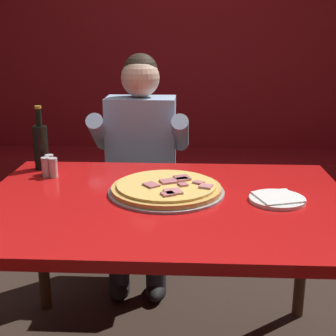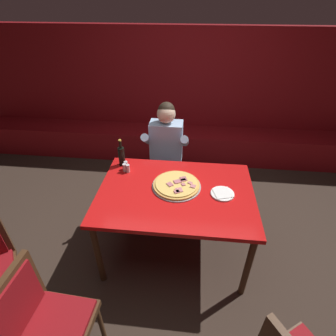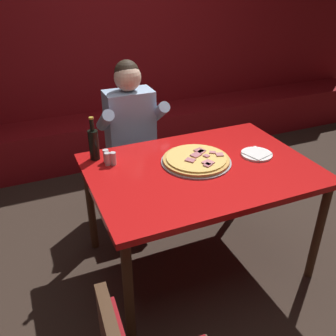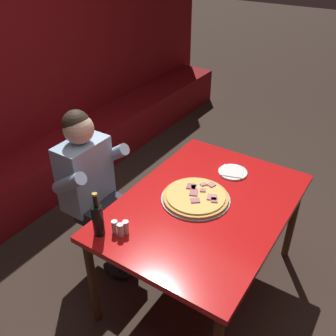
{
  "view_description": "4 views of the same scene",
  "coord_description": "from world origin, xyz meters",
  "px_view_note": "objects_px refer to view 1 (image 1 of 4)",
  "views": [
    {
      "loc": [
        0.09,
        -1.66,
        1.39
      ],
      "look_at": [
        -0.01,
        0.35,
        0.8
      ],
      "focal_mm": 50.0,
      "sensor_mm": 36.0,
      "label": 1
    },
    {
      "loc": [
        0.12,
        -1.84,
        2.3
      ],
      "look_at": [
        -0.1,
        0.28,
        0.83
      ],
      "focal_mm": 28.0,
      "sensor_mm": 36.0,
      "label": 2
    },
    {
      "loc": [
        -1.01,
        -1.82,
        1.92
      ],
      "look_at": [
        -0.19,
        0.09,
        0.76
      ],
      "focal_mm": 40.0,
      "sensor_mm": 36.0,
      "label": 3
    },
    {
      "loc": [
        -1.73,
        -0.85,
        2.29
      ],
      "look_at": [
        -0.06,
        0.25,
        0.99
      ],
      "focal_mm": 40.0,
      "sensor_mm": 36.0,
      "label": 4
    }
  ],
  "objects_px": {
    "shaker_parmesan": "(46,168)",
    "shaker_red_pepper_flakes": "(50,165)",
    "plate_white_paper": "(277,199)",
    "diner_seated_blue_shirt": "(140,160)",
    "shaker_oregano": "(53,169)",
    "main_dining_table": "(165,217)",
    "beer_bottle": "(41,146)",
    "pizza": "(167,189)"
  },
  "relations": [
    {
      "from": "pizza",
      "to": "beer_bottle",
      "type": "distance_m",
      "value": 0.67
    },
    {
      "from": "plate_white_paper",
      "to": "shaker_parmesan",
      "type": "relative_size",
      "value": 2.44
    },
    {
      "from": "main_dining_table",
      "to": "beer_bottle",
      "type": "xyz_separation_m",
      "value": [
        -0.59,
        0.38,
        0.18
      ]
    },
    {
      "from": "pizza",
      "to": "shaker_red_pepper_flakes",
      "type": "height_order",
      "value": "shaker_red_pepper_flakes"
    },
    {
      "from": "main_dining_table",
      "to": "pizza",
      "type": "xyz_separation_m",
      "value": [
        0.0,
        0.07,
        0.09
      ]
    },
    {
      "from": "plate_white_paper",
      "to": "beer_bottle",
      "type": "relative_size",
      "value": 0.72
    },
    {
      "from": "plate_white_paper",
      "to": "shaker_red_pepper_flakes",
      "type": "relative_size",
      "value": 2.44
    },
    {
      "from": "main_dining_table",
      "to": "plate_white_paper",
      "type": "relative_size",
      "value": 6.74
    },
    {
      "from": "plate_white_paper",
      "to": "shaker_oregano",
      "type": "bearing_deg",
      "value": 164.55
    },
    {
      "from": "pizza",
      "to": "plate_white_paper",
      "type": "relative_size",
      "value": 2.17
    },
    {
      "from": "plate_white_paper",
      "to": "diner_seated_blue_shirt",
      "type": "bearing_deg",
      "value": 126.92
    },
    {
      "from": "shaker_parmesan",
      "to": "shaker_red_pepper_flakes",
      "type": "bearing_deg",
      "value": 86.2
    },
    {
      "from": "beer_bottle",
      "to": "pizza",
      "type": "bearing_deg",
      "value": -27.57
    },
    {
      "from": "plate_white_paper",
      "to": "shaker_red_pepper_flakes",
      "type": "height_order",
      "value": "shaker_red_pepper_flakes"
    },
    {
      "from": "plate_white_paper",
      "to": "diner_seated_blue_shirt",
      "type": "xyz_separation_m",
      "value": [
        -0.6,
        0.8,
        -0.08
      ]
    },
    {
      "from": "pizza",
      "to": "diner_seated_blue_shirt",
      "type": "relative_size",
      "value": 0.36
    },
    {
      "from": "plate_white_paper",
      "to": "shaker_parmesan",
      "type": "xyz_separation_m",
      "value": [
        -0.96,
        0.26,
        0.03
      ]
    },
    {
      "from": "plate_white_paper",
      "to": "diner_seated_blue_shirt",
      "type": "height_order",
      "value": "diner_seated_blue_shirt"
    },
    {
      "from": "pizza",
      "to": "beer_bottle",
      "type": "xyz_separation_m",
      "value": [
        -0.59,
        0.31,
        0.09
      ]
    },
    {
      "from": "main_dining_table",
      "to": "shaker_parmesan",
      "type": "distance_m",
      "value": 0.61
    },
    {
      "from": "beer_bottle",
      "to": "shaker_parmesan",
      "type": "distance_m",
      "value": 0.15
    },
    {
      "from": "plate_white_paper",
      "to": "shaker_parmesan",
      "type": "distance_m",
      "value": 0.99
    },
    {
      "from": "beer_bottle",
      "to": "diner_seated_blue_shirt",
      "type": "height_order",
      "value": "diner_seated_blue_shirt"
    },
    {
      "from": "diner_seated_blue_shirt",
      "to": "main_dining_table",
      "type": "bearing_deg",
      "value": -77.08
    },
    {
      "from": "plate_white_paper",
      "to": "diner_seated_blue_shirt",
      "type": "relative_size",
      "value": 0.16
    },
    {
      "from": "main_dining_table",
      "to": "shaker_red_pepper_flakes",
      "type": "xyz_separation_m",
      "value": [
        -0.53,
        0.31,
        0.11
      ]
    },
    {
      "from": "main_dining_table",
      "to": "shaker_red_pepper_flakes",
      "type": "relative_size",
      "value": 16.45
    },
    {
      "from": "shaker_red_pepper_flakes",
      "to": "shaker_oregano",
      "type": "relative_size",
      "value": 1.0
    },
    {
      "from": "shaker_parmesan",
      "to": "shaker_oregano",
      "type": "bearing_deg",
      "value": -14.66
    },
    {
      "from": "pizza",
      "to": "shaker_parmesan",
      "type": "height_order",
      "value": "shaker_parmesan"
    },
    {
      "from": "main_dining_table",
      "to": "plate_white_paper",
      "type": "xyz_separation_m",
      "value": [
        0.42,
        -0.0,
        0.08
      ]
    },
    {
      "from": "shaker_oregano",
      "to": "pizza",
      "type": "bearing_deg",
      "value": -20.0
    },
    {
      "from": "beer_bottle",
      "to": "diner_seated_blue_shirt",
      "type": "distance_m",
      "value": 0.61
    },
    {
      "from": "main_dining_table",
      "to": "shaker_oregano",
      "type": "bearing_deg",
      "value": 153.17
    },
    {
      "from": "shaker_red_pepper_flakes",
      "to": "diner_seated_blue_shirt",
      "type": "relative_size",
      "value": 0.07
    },
    {
      "from": "plate_white_paper",
      "to": "beer_bottle",
      "type": "bearing_deg",
      "value": 159.35
    },
    {
      "from": "shaker_parmesan",
      "to": "shaker_oregano",
      "type": "height_order",
      "value": "same"
    },
    {
      "from": "pizza",
      "to": "main_dining_table",
      "type": "bearing_deg",
      "value": -91.63
    },
    {
      "from": "shaker_red_pepper_flakes",
      "to": "pizza",
      "type": "bearing_deg",
      "value": -23.93
    },
    {
      "from": "main_dining_table",
      "to": "plate_white_paper",
      "type": "height_order",
      "value": "plate_white_paper"
    },
    {
      "from": "plate_white_paper",
      "to": "beer_bottle",
      "type": "distance_m",
      "value": 1.08
    },
    {
      "from": "diner_seated_blue_shirt",
      "to": "shaker_parmesan",
      "type": "bearing_deg",
      "value": -123.18
    }
  ]
}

